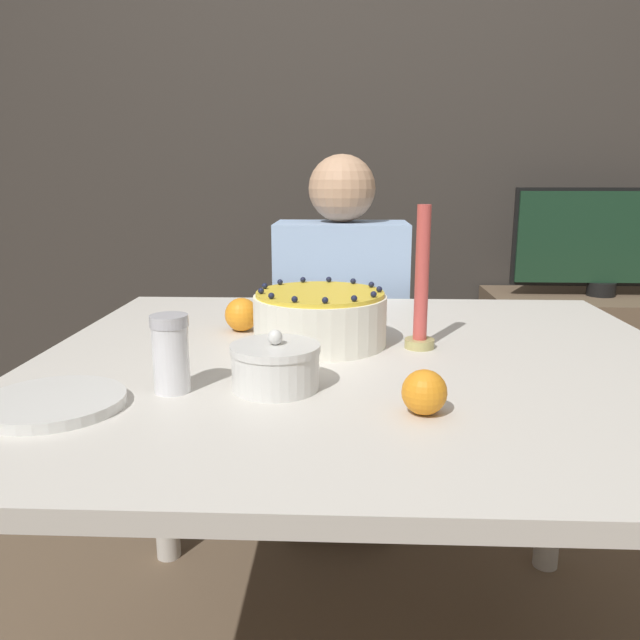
{
  "coord_description": "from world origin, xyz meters",
  "views": [
    {
      "loc": [
        -0.03,
        -1.13,
        1.11
      ],
      "look_at": [
        -0.08,
        0.08,
        0.83
      ],
      "focal_mm": 35.0,
      "sensor_mm": 36.0,
      "label": 1
    }
  ],
  "objects_px": {
    "person_man_blue_shirt": "(341,369)",
    "candle": "(421,291)",
    "tv_monitor": "(606,240)",
    "sugar_shaker": "(171,353)",
    "sugar_bowl": "(276,366)",
    "cake": "(320,318)"
  },
  "relations": [
    {
      "from": "person_man_blue_shirt",
      "to": "candle",
      "type": "bearing_deg",
      "value": 102.84
    },
    {
      "from": "person_man_blue_shirt",
      "to": "tv_monitor",
      "type": "height_order",
      "value": "person_man_blue_shirt"
    },
    {
      "from": "sugar_shaker",
      "to": "sugar_bowl",
      "type": "bearing_deg",
      "value": 7.56
    },
    {
      "from": "sugar_shaker",
      "to": "tv_monitor",
      "type": "height_order",
      "value": "tv_monitor"
    },
    {
      "from": "cake",
      "to": "sugar_shaker",
      "type": "height_order",
      "value": "sugar_shaker"
    },
    {
      "from": "candle",
      "to": "sugar_bowl",
      "type": "bearing_deg",
      "value": -135.46
    },
    {
      "from": "sugar_shaker",
      "to": "candle",
      "type": "xyz_separation_m",
      "value": [
        0.42,
        0.27,
        0.05
      ]
    },
    {
      "from": "cake",
      "to": "tv_monitor",
      "type": "bearing_deg",
      "value": 47.31
    },
    {
      "from": "cake",
      "to": "candle",
      "type": "relative_size",
      "value": 0.95
    },
    {
      "from": "cake",
      "to": "sugar_bowl",
      "type": "height_order",
      "value": "cake"
    },
    {
      "from": "cake",
      "to": "person_man_blue_shirt",
      "type": "height_order",
      "value": "person_man_blue_shirt"
    },
    {
      "from": "candle",
      "to": "person_man_blue_shirt",
      "type": "height_order",
      "value": "person_man_blue_shirt"
    },
    {
      "from": "sugar_shaker",
      "to": "tv_monitor",
      "type": "relative_size",
      "value": 0.19
    },
    {
      "from": "sugar_shaker",
      "to": "tv_monitor",
      "type": "xyz_separation_m",
      "value": [
        1.2,
        1.36,
        0.05
      ]
    },
    {
      "from": "candle",
      "to": "tv_monitor",
      "type": "distance_m",
      "value": 1.34
    },
    {
      "from": "cake",
      "to": "sugar_shaker",
      "type": "bearing_deg",
      "value": -126.69
    },
    {
      "from": "person_man_blue_shirt",
      "to": "tv_monitor",
      "type": "relative_size",
      "value": 1.79
    },
    {
      "from": "cake",
      "to": "person_man_blue_shirt",
      "type": "distance_m",
      "value": 0.76
    },
    {
      "from": "sugar_shaker",
      "to": "candle",
      "type": "relative_size",
      "value": 0.44
    },
    {
      "from": "sugar_bowl",
      "to": "tv_monitor",
      "type": "height_order",
      "value": "tv_monitor"
    },
    {
      "from": "tv_monitor",
      "to": "sugar_bowl",
      "type": "bearing_deg",
      "value": -127.87
    },
    {
      "from": "sugar_bowl",
      "to": "sugar_shaker",
      "type": "relative_size",
      "value": 1.16
    }
  ]
}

